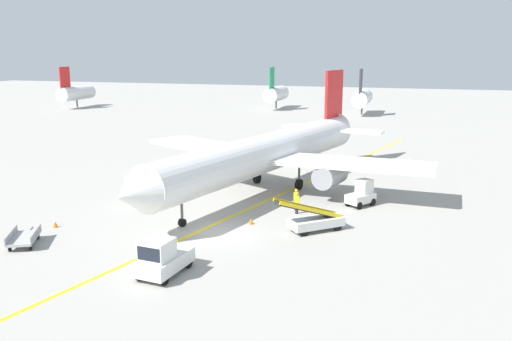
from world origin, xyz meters
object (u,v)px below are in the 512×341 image
object	(u,v)px
baggage_tug_near_wing	(137,191)
safety_cone_nose_right	(251,221)
safety_cone_wingtip_right	(161,172)
airliner	(270,152)
ground_crew_wing_walker	(296,199)
belt_loader_forward_hold	(315,220)
baggage_cart_loaded	(24,238)
safety_cone_wingtip_left	(55,224)
safety_cone_nose_left	(147,174)
pushback_tug	(162,258)
baggage_tug_by_cargo_door	(362,194)
ground_crew_marshaller	(297,202)

from	to	relation	value
baggage_tug_near_wing	safety_cone_nose_right	xyz separation A→B (m)	(10.72, -2.68, -0.71)
safety_cone_wingtip_right	baggage_tug_near_wing	bearing A→B (deg)	-74.00
airliner	ground_crew_wing_walker	size ratio (longest dim) A/B	20.51
baggage_tug_near_wing	ground_crew_wing_walker	xyz separation A→B (m)	(13.00, 1.65, -0.02)
baggage_tug_near_wing	ground_crew_wing_walker	bearing A→B (deg)	7.22
safety_cone_wingtip_right	airliner	bearing A→B (deg)	-11.96
belt_loader_forward_hold	baggage_cart_loaded	xyz separation A→B (m)	(-17.14, -8.28, -0.31)
safety_cone_wingtip_left	safety_cone_nose_right	bearing A→B (deg)	20.55
safety_cone_nose_left	safety_cone_wingtip_right	size ratio (longest dim) A/B	1.00
belt_loader_forward_hold	baggage_cart_loaded	world-z (taller)	belt_loader_forward_hold
safety_cone_wingtip_left	safety_cone_nose_left	bearing A→B (deg)	95.25
airliner	baggage_tug_near_wing	xyz separation A→B (m)	(-9.29, -7.03, -2.49)
safety_cone_nose_right	pushback_tug	bearing A→B (deg)	-100.86
baggage_tug_by_cargo_door	safety_cone_nose_left	xyz separation A→B (m)	(-21.33, 3.79, -0.71)
baggage_tug_near_wing	ground_crew_marshaller	world-z (taller)	baggage_tug_near_wing
ground_crew_wing_walker	ground_crew_marshaller	bearing A→B (deg)	-73.42
ground_crew_wing_walker	safety_cone_nose_left	xyz separation A→B (m)	(-16.62, 6.61, -0.69)
belt_loader_forward_hold	baggage_tug_near_wing	bearing A→B (deg)	169.78
safety_cone_nose_right	safety_cone_wingtip_right	bearing A→B (deg)	137.69
baggage_cart_loaded	safety_cone_wingtip_left	xyz separation A→B (m)	(-0.38, 3.54, -0.25)
ground_crew_marshaller	safety_cone_wingtip_right	xyz separation A→B (m)	(-16.01, 8.81, -0.69)
belt_loader_forward_hold	safety_cone_wingtip_left	xyz separation A→B (m)	(-17.52, -4.75, -0.56)
baggage_cart_loaded	ground_crew_wing_walker	size ratio (longest dim) A/B	2.18
safety_cone_nose_left	safety_cone_wingtip_left	bearing A→B (deg)	-84.75
baggage_tug_near_wing	baggage_tug_by_cargo_door	xyz separation A→B (m)	(17.71, 4.47, 0.00)
baggage_tug_by_cargo_door	safety_cone_nose_right	distance (m)	10.02
ground_crew_wing_walker	pushback_tug	bearing A→B (deg)	-106.34
safety_cone_nose_left	pushback_tug	bearing A→B (deg)	-59.24
baggage_tug_near_wing	baggage_cart_loaded	size ratio (longest dim) A/B	0.72
ground_crew_wing_walker	safety_cone_wingtip_left	distance (m)	17.73
baggage_tug_near_wing	safety_cone_nose_left	world-z (taller)	baggage_tug_near_wing
safety_cone_nose_left	safety_cone_nose_right	distance (m)	18.03
airliner	pushback_tug	xyz separation A→B (m)	(-0.47, -19.66, -2.42)
safety_cone_nose_right	ground_crew_wing_walker	bearing A→B (deg)	62.25
ground_crew_marshaller	safety_cone_nose_right	size ratio (longest dim) A/B	3.86
pushback_tug	safety_cone_nose_left	xyz separation A→B (m)	(-12.43, 20.89, -0.77)
baggage_tug_near_wing	belt_loader_forward_hold	world-z (taller)	belt_loader_forward_hold
safety_cone_wingtip_left	belt_loader_forward_hold	bearing A→B (deg)	15.16
safety_cone_nose_left	safety_cone_wingtip_left	distance (m)	15.84
baggage_tug_by_cargo_door	ground_crew_marshaller	world-z (taller)	baggage_tug_by_cargo_door
ground_crew_wing_walker	belt_loader_forward_hold	bearing A→B (deg)	-61.93
airliner	safety_cone_wingtip_left	xyz separation A→B (m)	(-11.45, -14.54, -3.20)
ground_crew_marshaller	ground_crew_wing_walker	size ratio (longest dim) A/B	1.00
baggage_tug_near_wing	safety_cone_wingtip_left	world-z (taller)	baggage_tug_near_wing
airliner	baggage_tug_near_wing	distance (m)	11.91
belt_loader_forward_hold	safety_cone_nose_left	bearing A→B (deg)	149.84
pushback_tug	belt_loader_forward_hold	world-z (taller)	belt_loader_forward_hold
belt_loader_forward_hold	safety_cone_nose_left	distance (m)	21.95
baggage_tug_near_wing	ground_crew_marshaller	distance (m)	13.29
ground_crew_marshaller	airliner	bearing A→B (deg)	122.41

